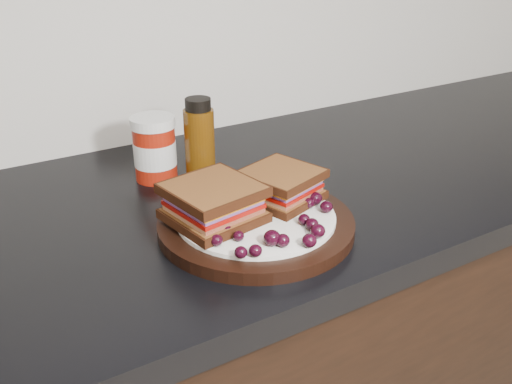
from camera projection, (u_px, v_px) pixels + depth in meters
countertop at (223, 207)px, 0.92m from camera, size 3.98×0.60×0.04m
plate at (256, 224)px, 0.81m from camera, size 0.28×0.28×0.02m
sandwich_left at (213, 203)px, 0.78m from camera, size 0.13×0.13×0.05m
sandwich_right at (281, 185)px, 0.84m from camera, size 0.13×0.13×0.05m
grape_0 at (217, 240)px, 0.73m from camera, size 0.02×0.02×0.02m
grape_1 at (239, 236)px, 0.74m from camera, size 0.01×0.01×0.01m
grape_2 at (241, 252)px, 0.70m from camera, size 0.02×0.02×0.02m
grape_3 at (255, 251)px, 0.70m from camera, size 0.02×0.02×0.02m
grape_4 at (272, 238)px, 0.73m from camera, size 0.02×0.02×0.02m
grape_5 at (283, 240)px, 0.73m from camera, size 0.02×0.02×0.02m
grape_6 at (309, 241)px, 0.72m from camera, size 0.02×0.02×0.02m
grape_7 at (318, 231)px, 0.75m from camera, size 0.02×0.02×0.02m
grape_8 at (312, 224)px, 0.76m from camera, size 0.02×0.02×0.02m
grape_9 at (304, 219)px, 0.78m from camera, size 0.02×0.02×0.02m
grape_10 at (326, 207)px, 0.81m from camera, size 0.02×0.02×0.02m
grape_11 at (309, 203)px, 0.82m from camera, size 0.02×0.02×0.02m
grape_12 at (315, 198)px, 0.83m from camera, size 0.02×0.02×0.02m
grape_13 at (298, 193)px, 0.85m from camera, size 0.02×0.02×0.01m
grape_14 at (274, 188)px, 0.87m from camera, size 0.02×0.02×0.02m
grape_15 at (269, 195)px, 0.84m from camera, size 0.02×0.02×0.02m
grape_16 at (205, 206)px, 0.81m from camera, size 0.02×0.02×0.02m
grape_17 at (207, 212)px, 0.80m from camera, size 0.02×0.02×0.02m
grape_18 at (196, 216)px, 0.78m from camera, size 0.02×0.02×0.02m
grape_19 at (200, 222)px, 0.77m from camera, size 0.02×0.02×0.02m
grape_20 at (226, 231)px, 0.75m from camera, size 0.02×0.02×0.02m
grape_21 at (215, 210)px, 0.81m from camera, size 0.01×0.01×0.01m
grape_22 at (214, 218)px, 0.78m from camera, size 0.02×0.02×0.01m
grape_23 at (191, 223)px, 0.77m from camera, size 0.02×0.02×0.02m
condiment_jar at (155, 148)px, 0.96m from camera, size 0.09×0.09×0.11m
oil_bottle at (200, 140)px, 0.95m from camera, size 0.05×0.05×0.14m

